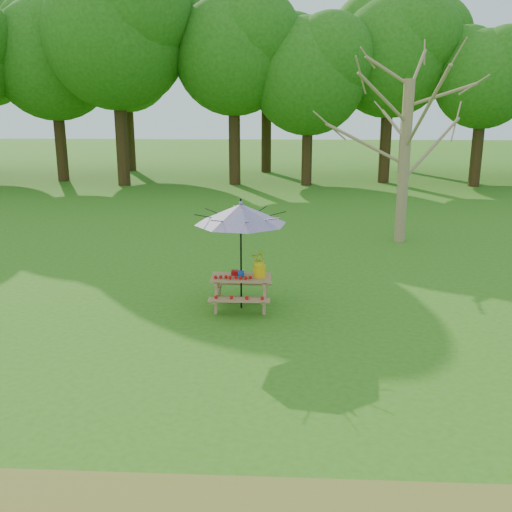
{
  "coord_description": "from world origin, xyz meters",
  "views": [
    {
      "loc": [
        5.34,
        -7.71,
        4.03
      ],
      "look_at": [
        4.79,
        3.24,
        1.1
      ],
      "focal_mm": 40.0,
      "sensor_mm": 36.0,
      "label": 1
    }
  ],
  "objects_px": {
    "picnic_table": "(241,293)",
    "flower_bucket": "(260,263)",
    "patio_umbrella": "(241,214)",
    "bare_tree": "(415,5)"
  },
  "relations": [
    {
      "from": "picnic_table",
      "to": "flower_bucket",
      "type": "bearing_deg",
      "value": -0.78
    },
    {
      "from": "picnic_table",
      "to": "flower_bucket",
      "type": "height_order",
      "value": "flower_bucket"
    },
    {
      "from": "patio_umbrella",
      "to": "flower_bucket",
      "type": "bearing_deg",
      "value": -1.12
    },
    {
      "from": "flower_bucket",
      "to": "patio_umbrella",
      "type": "bearing_deg",
      "value": 178.88
    },
    {
      "from": "picnic_table",
      "to": "flower_bucket",
      "type": "relative_size",
      "value": 2.39
    },
    {
      "from": "picnic_table",
      "to": "patio_umbrella",
      "type": "xyz_separation_m",
      "value": [
        0.0,
        0.0,
        1.62
      ]
    },
    {
      "from": "bare_tree",
      "to": "picnic_table",
      "type": "height_order",
      "value": "bare_tree"
    },
    {
      "from": "bare_tree",
      "to": "flower_bucket",
      "type": "bearing_deg",
      "value": -123.23
    },
    {
      "from": "patio_umbrella",
      "to": "flower_bucket",
      "type": "height_order",
      "value": "patio_umbrella"
    },
    {
      "from": "picnic_table",
      "to": "bare_tree",
      "type": "bearing_deg",
      "value": 54.35
    }
  ]
}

